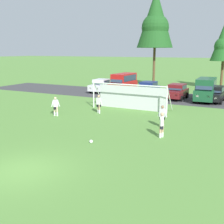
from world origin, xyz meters
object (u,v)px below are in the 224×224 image
at_px(player_midfield_center, 162,116).
at_px(parked_car_slot_center_right, 206,89).
at_px(soccer_goal, 131,96).
at_px(player_winger_left, 162,125).
at_px(parked_car_slot_right, 214,94).
at_px(soccer_ball, 91,142).
at_px(parked_car_slot_left, 124,83).
at_px(player_defender_far, 56,106).
at_px(parked_car_slot_center_left, 148,89).
at_px(parked_car_slot_center, 177,91).
at_px(player_striker_near, 99,104).
at_px(parked_car_slot_far_left, 101,86).

distance_m(player_midfield_center, parked_car_slot_center_right, 12.70).
xyz_separation_m(soccer_goal, player_winger_left, (5.23, -7.24, -0.47)).
distance_m(player_midfield_center, parked_car_slot_right, 12.91).
bearing_deg(soccer_ball, parked_car_slot_left, 109.50).
xyz_separation_m(player_defender_far, parked_car_slot_center_left, (3.21, 14.10, 0.05)).
xyz_separation_m(soccer_goal, player_midfield_center, (4.55, -4.90, -0.47)).
relative_size(soccer_ball, player_midfield_center, 0.13).
relative_size(parked_car_slot_center, parked_car_slot_center_right, 0.87).
xyz_separation_m(player_midfield_center, parked_car_slot_center_left, (-6.02, 13.61, 0.05)).
xyz_separation_m(soccer_ball, parked_car_slot_center, (0.51, 18.18, 0.77)).
bearing_deg(soccer_ball, parked_car_slot_right, 75.73).
xyz_separation_m(soccer_goal, parked_car_slot_center_left, (-1.48, 8.71, -0.42)).
bearing_deg(player_midfield_center, soccer_ball, -116.75).
bearing_deg(player_defender_far, player_midfield_center, 3.02).
bearing_deg(parked_car_slot_left, player_defender_far, -87.85).
distance_m(player_striker_near, player_midfield_center, 6.80).
height_order(player_striker_near, parked_car_slot_far_left, parked_car_slot_far_left).
bearing_deg(parked_car_slot_center_left, soccer_goal, -80.38).
height_order(player_winger_left, parked_car_slot_right, parked_car_slot_right).
xyz_separation_m(parked_car_slot_left, parked_car_slot_center_left, (3.77, -0.93, -0.47)).
relative_size(player_defender_far, player_winger_left, 1.00).
relative_size(player_defender_far, parked_car_slot_center, 0.39).
bearing_deg(parked_car_slot_far_left, parked_car_slot_right, -3.41).
height_order(soccer_goal, parked_car_slot_center_right, soccer_goal).
relative_size(player_defender_far, parked_car_slot_center_right, 0.34).
distance_m(soccer_goal, parked_car_slot_center, 8.22).
bearing_deg(parked_car_slot_far_left, parked_car_slot_center, -4.71).
bearing_deg(parked_car_slot_center, parked_car_slot_left, 166.86).
distance_m(player_winger_left, parked_car_slot_far_left, 20.85).
height_order(parked_car_slot_left, parked_car_slot_center, parked_car_slot_left).
bearing_deg(parked_car_slot_center_left, player_striker_near, -92.23).
bearing_deg(soccer_ball, player_winger_left, 42.01).
bearing_deg(soccer_ball, parked_car_slot_center, 88.39).
bearing_deg(parked_car_slot_center_left, parked_car_slot_right, -6.09).
height_order(player_defender_far, parked_car_slot_right, parked_car_slot_right).
bearing_deg(parked_car_slot_center, parked_car_slot_far_left, 175.29).
bearing_deg(parked_car_slot_center_right, player_defender_far, -127.86).
distance_m(player_striker_near, parked_car_slot_right, 13.57).
distance_m(player_winger_left, parked_car_slot_center_left, 17.30).
xyz_separation_m(soccer_goal, parked_car_slot_right, (6.44, 7.87, -0.42)).
height_order(player_striker_near, player_midfield_center, same).
relative_size(player_striker_near, parked_car_slot_far_left, 0.38).
bearing_deg(soccer_goal, player_midfield_center, -47.15).
bearing_deg(player_striker_near, player_winger_left, -31.72).
height_order(player_winger_left, parked_car_slot_center_right, parked_car_slot_center_right).
relative_size(soccer_ball, parked_car_slot_left, 0.05).
relative_size(player_striker_near, parked_car_slot_right, 0.38).
bearing_deg(parked_car_slot_center, soccer_goal, -106.48).
height_order(parked_car_slot_center_right, parked_car_slot_right, parked_car_slot_center_right).
bearing_deg(parked_car_slot_right, player_striker_near, -128.07).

